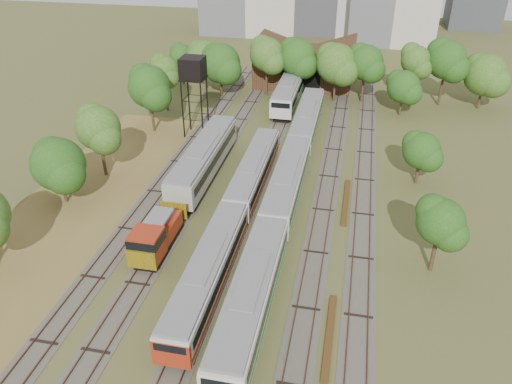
% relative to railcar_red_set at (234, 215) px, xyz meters
% --- Properties ---
extents(ground, '(240.00, 240.00, 0.00)m').
position_rel_railcar_red_set_xyz_m(ground, '(2.00, -12.40, -1.77)').
color(ground, '#475123').
rests_on(ground, ground).
extents(dry_grass_patch, '(14.00, 60.00, 0.04)m').
position_rel_railcar_red_set_xyz_m(dry_grass_patch, '(-16.00, -4.40, -1.75)').
color(dry_grass_patch, brown).
rests_on(dry_grass_patch, ground).
extents(tracks, '(24.60, 80.00, 0.19)m').
position_rel_railcar_red_set_xyz_m(tracks, '(1.33, 12.60, -1.73)').
color(tracks, '#4C473D').
rests_on(tracks, ground).
extents(railcar_red_set, '(2.71, 34.57, 3.34)m').
position_rel_railcar_red_set_xyz_m(railcar_red_set, '(0.00, 0.00, 0.00)').
color(railcar_red_set, black).
rests_on(railcar_red_set, ground).
extents(railcar_green_set, '(2.94, 52.08, 3.63)m').
position_rel_railcar_red_set_xyz_m(railcar_green_set, '(4.00, 6.59, 0.15)').
color(railcar_green_set, black).
rests_on(railcar_green_set, ground).
extents(railcar_rear, '(3.15, 16.08, 3.90)m').
position_rel_railcar_red_set_xyz_m(railcar_rear, '(0.00, 34.46, 0.29)').
color(railcar_rear, black).
rests_on(railcar_rear, ground).
extents(shunter_locomotive, '(2.61, 8.10, 3.42)m').
position_rel_railcar_red_set_xyz_m(shunter_locomotive, '(-6.00, -4.87, -0.14)').
color(shunter_locomotive, black).
rests_on(shunter_locomotive, ground).
extents(old_grey_coach, '(3.13, 18.00, 3.88)m').
position_rel_railcar_red_set_xyz_m(old_grey_coach, '(-6.00, 9.99, 0.35)').
color(old_grey_coach, black).
rests_on(old_grey_coach, ground).
extents(water_tower, '(3.02, 3.02, 10.45)m').
position_rel_railcar_red_set_xyz_m(water_tower, '(-10.46, 20.92, 7.04)').
color(water_tower, black).
rests_on(water_tower, ground).
extents(rail_pile_near, '(0.56, 8.36, 0.28)m').
position_rel_railcar_red_set_xyz_m(rail_pile_near, '(10.00, -11.84, -1.63)').
color(rail_pile_near, '#563818').
rests_on(rail_pile_near, ground).
extents(rail_pile_far, '(0.56, 9.02, 0.29)m').
position_rel_railcar_red_set_xyz_m(rail_pile_far, '(10.20, 7.26, -1.62)').
color(rail_pile_far, '#563818').
rests_on(rail_pile_far, ground).
extents(maintenance_shed, '(16.45, 11.55, 7.58)m').
position_rel_railcar_red_set_xyz_m(maintenance_shed, '(1.00, 45.58, 1.15)').
color(maintenance_shed, '#392214').
rests_on(maintenance_shed, ground).
extents(tree_band_left, '(8.08, 64.54, 9.06)m').
position_rel_railcar_red_set_xyz_m(tree_band_left, '(-18.09, 8.62, 3.69)').
color(tree_band_left, '#382616').
rests_on(tree_band_left, ground).
extents(tree_band_far, '(48.87, 8.87, 9.84)m').
position_rel_railcar_red_set_xyz_m(tree_band_far, '(5.82, 38.26, 4.15)').
color(tree_band_far, '#382616').
rests_on(tree_band_far, ground).
extents(tree_band_right, '(5.55, 40.41, 6.94)m').
position_rel_railcar_red_set_xyz_m(tree_band_right, '(17.23, 18.24, 2.59)').
color(tree_band_right, '#382616').
rests_on(tree_band_right, ground).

